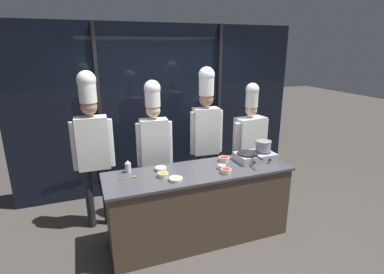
% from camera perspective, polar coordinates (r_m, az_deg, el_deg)
% --- Properties ---
extents(ground_plane, '(24.00, 24.00, 0.00)m').
position_cam_1_polar(ground_plane, '(4.07, 1.31, -18.42)').
color(ground_plane, '#47423D').
extents(window_wall_back, '(4.67, 0.09, 2.70)m').
position_cam_1_polar(window_wall_back, '(4.95, -5.54, 5.13)').
color(window_wall_back, black).
rests_on(window_wall_back, ground_plane).
extents(demo_counter, '(2.26, 0.69, 0.92)m').
position_cam_1_polar(demo_counter, '(3.82, 1.35, -12.75)').
color(demo_counter, '#4C3D2D').
rests_on(demo_counter, ground_plane).
extents(portable_stove, '(0.50, 0.33, 0.11)m').
position_cam_1_polar(portable_stove, '(3.99, 11.93, -3.66)').
color(portable_stove, '#B2B5BA').
rests_on(portable_stove, demo_counter).
extents(frying_pan, '(0.27, 0.47, 0.05)m').
position_cam_1_polar(frying_pan, '(3.90, 10.60, -2.81)').
color(frying_pan, '#232326').
rests_on(frying_pan, portable_stove).
extents(stock_pot, '(0.22, 0.20, 0.14)m').
position_cam_1_polar(stock_pot, '(4.01, 13.44, -1.64)').
color(stock_pot, '#93969B').
rests_on(stock_pot, portable_stove).
extents(squeeze_bottle_clear, '(0.07, 0.07, 0.15)m').
position_cam_1_polar(squeeze_bottle_clear, '(3.62, -12.10, -5.55)').
color(squeeze_bottle_clear, white).
rests_on(squeeze_bottle_clear, demo_counter).
extents(prep_bowl_chili_flakes, '(0.12, 0.12, 0.06)m').
position_cam_1_polar(prep_bowl_chili_flakes, '(3.55, 6.53, -6.41)').
color(prep_bowl_chili_flakes, white).
rests_on(prep_bowl_chili_flakes, demo_counter).
extents(prep_bowl_ginger, '(0.16, 0.16, 0.04)m').
position_cam_1_polar(prep_bowl_ginger, '(3.35, -3.11, -7.98)').
color(prep_bowl_ginger, white).
rests_on(prep_bowl_ginger, demo_counter).
extents(prep_bowl_mushrooms, '(0.10, 0.10, 0.05)m').
position_cam_1_polar(prep_bowl_mushrooms, '(3.66, 5.69, -5.67)').
color(prep_bowl_mushrooms, white).
rests_on(prep_bowl_mushrooms, demo_counter).
extents(prep_bowl_carrots, '(0.13, 0.13, 0.05)m').
position_cam_1_polar(prep_bowl_carrots, '(3.45, -5.56, -7.13)').
color(prep_bowl_carrots, white).
rests_on(prep_bowl_carrots, demo_counter).
extents(prep_bowl_bell_pepper, '(0.14, 0.14, 0.06)m').
position_cam_1_polar(prep_bowl_bell_pepper, '(3.91, 6.14, -4.14)').
color(prep_bowl_bell_pepper, white).
rests_on(prep_bowl_bell_pepper, demo_counter).
extents(prep_bowl_rice, '(0.14, 0.14, 0.04)m').
position_cam_1_polar(prep_bowl_rice, '(3.62, -5.96, -6.02)').
color(prep_bowl_rice, white).
rests_on(prep_bowl_rice, demo_counter).
extents(serving_spoon_slotted, '(0.21, 0.08, 0.02)m').
position_cam_1_polar(serving_spoon_slotted, '(3.49, -11.46, -7.52)').
color(serving_spoon_slotted, olive).
rests_on(serving_spoon_slotted, demo_counter).
extents(chef_head, '(0.52, 0.23, 2.08)m').
position_cam_1_polar(chef_head, '(3.97, -18.50, -0.18)').
color(chef_head, '#232326').
rests_on(chef_head, ground_plane).
extents(chef_sous, '(0.48, 0.22, 1.94)m').
position_cam_1_polar(chef_sous, '(4.05, -7.23, -0.24)').
color(chef_sous, '#4C4C51').
rests_on(chef_sous, ground_plane).
extents(chef_line, '(0.48, 0.23, 2.09)m').
position_cam_1_polar(chef_line, '(4.31, 2.68, 2.32)').
color(chef_line, '#4C4C51').
rests_on(chef_line, ground_plane).
extents(chef_pastry, '(0.60, 0.29, 1.84)m').
position_cam_1_polar(chef_pastry, '(4.66, 10.94, -0.02)').
color(chef_pastry, '#4C4C51').
rests_on(chef_pastry, ground_plane).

